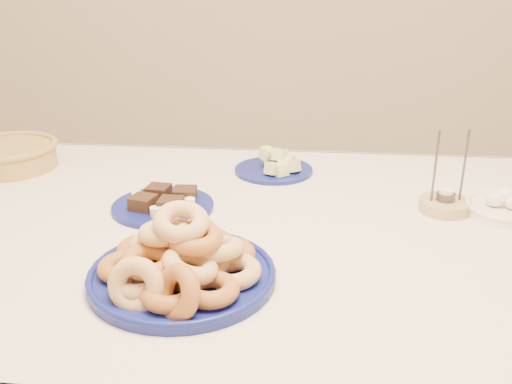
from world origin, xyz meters
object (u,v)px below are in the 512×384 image
(dining_table, at_px, (258,267))
(brownie_plate, at_px, (163,204))
(wicker_basket, at_px, (8,155))
(melon_plate, at_px, (276,166))
(donut_platter, at_px, (180,264))
(candle_holder, at_px, (445,204))
(egg_bowl, at_px, (504,208))

(dining_table, relative_size, brownie_plate, 6.99)
(wicker_basket, bearing_deg, brownie_plate, -25.56)
(melon_plate, bearing_deg, wicker_basket, -176.71)
(brownie_plate, bearing_deg, melon_plate, 49.25)
(wicker_basket, bearing_deg, donut_platter, -42.34)
(melon_plate, bearing_deg, brownie_plate, -130.75)
(donut_platter, xyz_separation_m, candle_holder, (0.54, 0.38, -0.02))
(dining_table, bearing_deg, egg_bowl, 11.51)
(brownie_plate, bearing_deg, dining_table, -16.51)
(donut_platter, xyz_separation_m, wicker_basket, (-0.62, 0.57, 0.00))
(melon_plate, distance_m, wicker_basket, 0.76)
(egg_bowl, bearing_deg, donut_platter, -151.17)
(melon_plate, height_order, brownie_plate, melon_plate)
(brownie_plate, distance_m, egg_bowl, 0.79)
(donut_platter, relative_size, brownie_plate, 1.77)
(brownie_plate, bearing_deg, donut_platter, -70.38)
(egg_bowl, bearing_deg, dining_table, -168.49)
(candle_holder, relative_size, egg_bowl, 0.99)
(wicker_basket, distance_m, egg_bowl, 1.31)
(melon_plate, relative_size, egg_bowl, 1.30)
(donut_platter, relative_size, melon_plate, 1.68)
(brownie_plate, distance_m, candle_holder, 0.66)
(donut_platter, distance_m, brownie_plate, 0.35)
(wicker_basket, relative_size, candle_holder, 1.62)
(wicker_basket, bearing_deg, melon_plate, 3.29)
(dining_table, relative_size, candle_holder, 8.70)
(dining_table, distance_m, candle_holder, 0.46)
(egg_bowl, bearing_deg, wicker_basket, 171.31)
(melon_plate, bearing_deg, donut_platter, -102.04)
(brownie_plate, distance_m, wicker_basket, 0.56)
(brownie_plate, height_order, wicker_basket, wicker_basket)
(dining_table, xyz_separation_m, brownie_plate, (-0.23, 0.07, 0.12))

